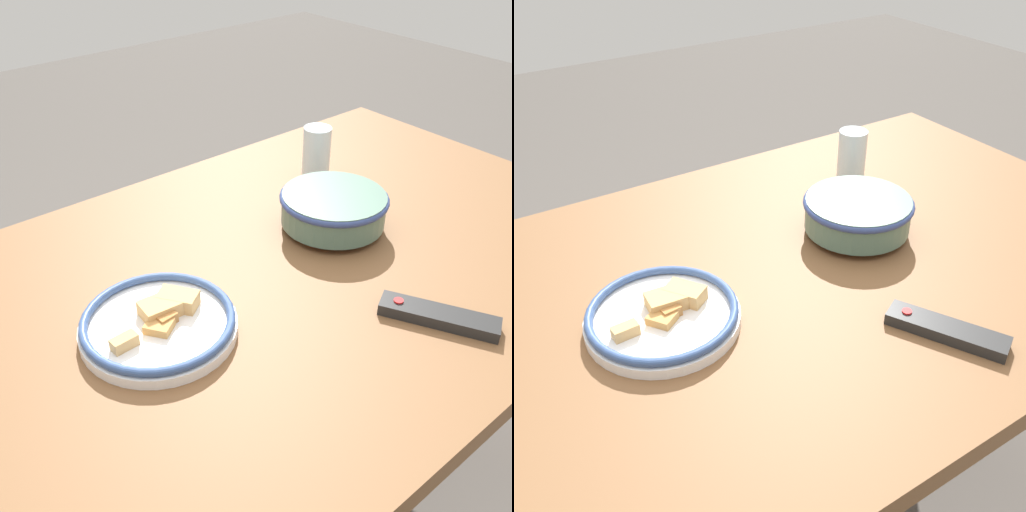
% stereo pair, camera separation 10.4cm
% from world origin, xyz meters
% --- Properties ---
extents(dining_table, '(1.57, 0.90, 0.75)m').
position_xyz_m(dining_table, '(0.00, 0.00, 0.67)').
color(dining_table, brown).
rests_on(dining_table, ground_plane).
extents(noodle_bowl, '(0.21, 0.21, 0.08)m').
position_xyz_m(noodle_bowl, '(-0.23, -0.03, 0.79)').
color(noodle_bowl, '#4C6B5B').
rests_on(noodle_bowl, dining_table).
extents(food_plate, '(0.25, 0.25, 0.04)m').
position_xyz_m(food_plate, '(0.20, 0.02, 0.76)').
color(food_plate, white).
rests_on(food_plate, dining_table).
extents(tv_remote, '(0.13, 0.19, 0.02)m').
position_xyz_m(tv_remote, '(-0.15, 0.28, 0.76)').
color(tv_remote, black).
rests_on(tv_remote, dining_table).
extents(drinking_glass, '(0.06, 0.06, 0.12)m').
position_xyz_m(drinking_glass, '(-0.37, -0.22, 0.80)').
color(drinking_glass, silver).
rests_on(drinking_glass, dining_table).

